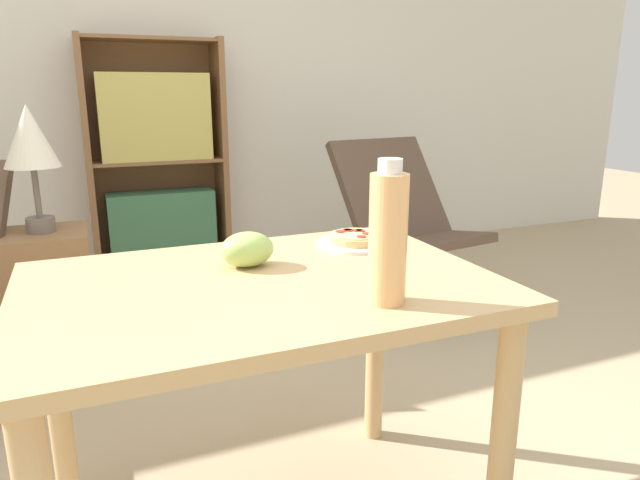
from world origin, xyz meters
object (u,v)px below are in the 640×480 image
object	(u,v)px
grape_bunch	(247,249)
side_table	(51,301)
table_lamp	(30,142)
lounge_chair_far	(407,250)
drink_bottle	(388,237)
pizza_on_plate	(356,240)
bookshelf	(158,171)

from	to	relation	value
grape_bunch	side_table	distance (m)	1.37
table_lamp	lounge_chair_far	bearing A→B (deg)	4.60
side_table	table_lamp	world-z (taller)	table_lamp
drink_bottle	lounge_chair_far	distance (m)	2.07
drink_bottle	grape_bunch	bearing A→B (deg)	119.11
side_table	grape_bunch	bearing A→B (deg)	-65.16
pizza_on_plate	bookshelf	bearing A→B (deg)	96.95
grape_bunch	drink_bottle	size ratio (longest dim) A/B	0.45
table_lamp	bookshelf	bearing A→B (deg)	61.81
table_lamp	pizza_on_plate	bearing A→B (deg)	-50.96
pizza_on_plate	lounge_chair_far	size ratio (longest dim) A/B	0.25
pizza_on_plate	bookshelf	xyz separation A→B (m)	(-0.27, 2.22, -0.07)
grape_bunch	table_lamp	xyz separation A→B (m)	(-0.54, 1.16, 0.19)
table_lamp	grape_bunch	bearing A→B (deg)	-65.16
pizza_on_plate	table_lamp	size ratio (longest dim) A/B	0.44
side_table	pizza_on_plate	bearing A→B (deg)	-50.96
drink_bottle	table_lamp	world-z (taller)	table_lamp
drink_bottle	table_lamp	xyz separation A→B (m)	(-0.74, 1.52, 0.09)
drink_bottle	bookshelf	bearing A→B (deg)	92.77
bookshelf	side_table	size ratio (longest dim) A/B	2.45
lounge_chair_far	bookshelf	distance (m)	1.60
grape_bunch	drink_bottle	xyz separation A→B (m)	(0.20, -0.36, 0.10)
drink_bottle	pizza_on_plate	bearing A→B (deg)	71.89
bookshelf	table_lamp	world-z (taller)	bookshelf
side_table	table_lamp	bearing A→B (deg)	0.00
table_lamp	drink_bottle	bearing A→B (deg)	-64.13
pizza_on_plate	drink_bottle	bearing A→B (deg)	-108.11
pizza_on_plate	drink_bottle	size ratio (longest dim) A/B	0.74
grape_bunch	bookshelf	bearing A→B (deg)	88.25
lounge_chair_far	table_lamp	xyz separation A→B (m)	(-1.81, -0.15, 0.67)
pizza_on_plate	side_table	bearing A→B (deg)	129.04
grape_bunch	drink_bottle	world-z (taller)	drink_bottle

